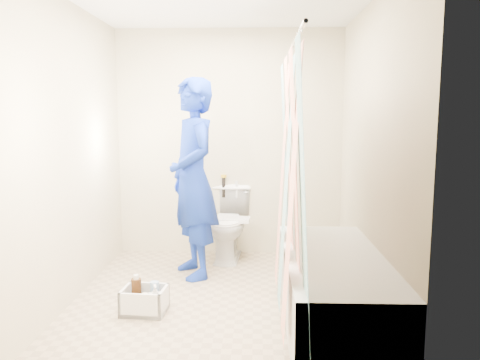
{
  "coord_description": "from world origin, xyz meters",
  "views": [
    {
      "loc": [
        0.28,
        -3.71,
        1.5
      ],
      "look_at": [
        0.14,
        0.38,
        0.93
      ],
      "focal_mm": 35.0,
      "sensor_mm": 36.0,
      "label": 1
    }
  ],
  "objects_px": {
    "bathtub": "(333,286)",
    "toilet": "(229,223)",
    "plumber": "(193,178)",
    "cleaning_caddy": "(146,301)"
  },
  "relations": [
    {
      "from": "bathtub",
      "to": "toilet",
      "type": "bearing_deg",
      "value": 119.42
    },
    {
      "from": "bathtub",
      "to": "toilet",
      "type": "xyz_separation_m",
      "value": [
        -0.85,
        1.51,
        0.11
      ]
    },
    {
      "from": "plumber",
      "to": "cleaning_caddy",
      "type": "relative_size",
      "value": 5.34
    },
    {
      "from": "toilet",
      "to": "cleaning_caddy",
      "type": "distance_m",
      "value": 1.54
    },
    {
      "from": "toilet",
      "to": "plumber",
      "type": "bearing_deg",
      "value": -114.9
    },
    {
      "from": "bathtub",
      "to": "plumber",
      "type": "relative_size",
      "value": 0.95
    },
    {
      "from": "toilet",
      "to": "plumber",
      "type": "height_order",
      "value": "plumber"
    },
    {
      "from": "bathtub",
      "to": "plumber",
      "type": "height_order",
      "value": "plumber"
    },
    {
      "from": "cleaning_caddy",
      "to": "toilet",
      "type": "bearing_deg",
      "value": 72.81
    },
    {
      "from": "toilet",
      "to": "cleaning_caddy",
      "type": "height_order",
      "value": "toilet"
    }
  ]
}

